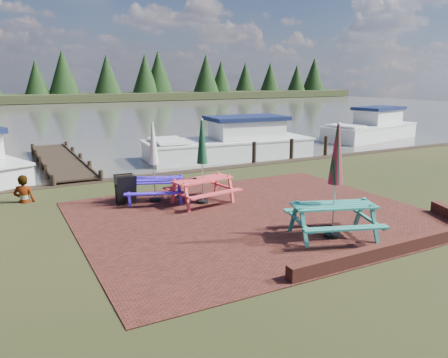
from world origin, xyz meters
name	(u,v)px	position (x,y,z in m)	size (l,w,h in m)	color
ground	(276,227)	(0.00, 0.00, 0.00)	(120.00, 120.00, 0.00)	black
paving	(254,216)	(0.00, 1.00, 0.01)	(9.00, 7.50, 0.02)	#391812
brick_wall	(419,238)	(2.15, -2.42, 0.15)	(6.21, 1.79, 0.30)	#4C1E16
water	(61,115)	(0.00, 37.00, 0.00)	(120.00, 60.00, 0.02)	#413F38
far_treeline	(32,80)	(0.00, 66.00, 3.28)	(120.00, 10.00, 8.10)	black
picnic_table_teal	(334,199)	(0.75, -1.20, 0.92)	(2.33, 2.20, 2.62)	#288372
picnic_table_red	(202,175)	(-0.71, 2.73, 0.86)	(1.99, 1.83, 2.45)	#DF3941
picnic_table_blue	(154,175)	(-1.88, 3.57, 0.82)	(2.09, 1.99, 2.33)	#391CD3
chalkboard	(126,190)	(-2.73, 3.64, 0.46)	(0.56, 0.54, 0.88)	black
jetty	(60,160)	(-3.50, 11.28, 0.11)	(1.76, 9.08, 1.00)	black
boat_near	(232,145)	(4.20, 9.84, 0.45)	(8.21, 3.38, 2.17)	silver
boat_far	(372,129)	(15.12, 11.48, 0.45)	(7.38, 3.88, 2.19)	silver
person	(22,175)	(-5.32, 5.28, 0.82)	(0.60, 0.39, 1.64)	gray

